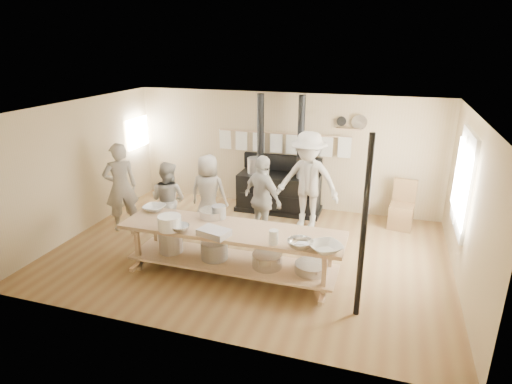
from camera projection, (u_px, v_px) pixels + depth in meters
ground at (249, 251)px, 7.87m from camera, size 7.00×7.00×0.00m
room_shell at (249, 166)px, 7.32m from camera, size 7.00×7.00×7.00m
window_right at (464, 182)px, 6.91m from camera, size 0.09×1.50×1.65m
left_opening at (138, 133)px, 10.11m from camera, size 0.00×0.90×0.90m
stove at (279, 189)px, 9.60m from camera, size 1.90×0.75×2.60m
towel_rail at (283, 141)px, 9.50m from camera, size 3.00×0.04×0.47m
back_wall_shelf at (352, 124)px, 8.96m from camera, size 0.63×0.14×0.32m
prep_table at (231, 247)px, 6.89m from camera, size 3.60×0.90×0.85m
support_post at (364, 230)px, 5.63m from camera, size 0.08×0.08×2.60m
cook_far_left at (121, 187)px, 8.52m from camera, size 0.77×0.77×1.80m
cook_left at (168, 200)px, 8.25m from camera, size 0.80×0.65×1.51m
cook_center at (209, 193)px, 8.54m from camera, size 0.78×0.51×1.57m
cook_right at (263, 199)px, 8.03m from camera, size 1.05×0.89×1.69m
cook_by_window at (308, 181)px, 8.57m from camera, size 1.36×0.88×2.00m
chair at (401, 214)px, 8.78m from camera, size 0.52×0.52×1.00m
bowl_white_a at (154, 208)px, 7.47m from camera, size 0.38×0.38×0.09m
bowl_steel_a at (180, 228)px, 6.67m from camera, size 0.39×0.39×0.09m
bowl_white_b at (326, 248)px, 6.02m from camera, size 0.64×0.64×0.11m
bowl_steel_b at (300, 244)px, 6.12m from camera, size 0.43×0.43×0.12m
roasting_pan at (214, 232)px, 6.50m from camera, size 0.53×0.42×0.10m
mixing_bowl_large at (212, 213)px, 7.18m from camera, size 0.51×0.51×0.14m
bucket_galv at (219, 212)px, 7.13m from camera, size 0.25×0.25×0.22m
deep_bowl_enamel at (170, 223)px, 6.70m from camera, size 0.46×0.46×0.23m
pitcher at (274, 237)px, 6.22m from camera, size 0.15×0.15×0.22m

